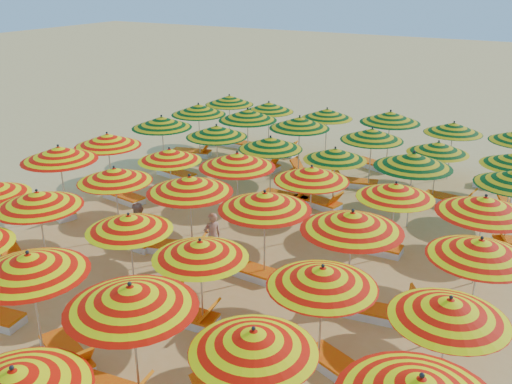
% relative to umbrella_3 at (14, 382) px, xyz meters
% --- Properties ---
extents(ground, '(120.00, 120.00, 0.00)m').
position_rel_umbrella_3_xyz_m(ground, '(-1.30, 8.97, -2.09)').
color(ground, '#E0B163').
rests_on(ground, ground).
extents(umbrella_3, '(2.25, 2.25, 2.38)m').
position_rel_umbrella_3_xyz_m(umbrella_3, '(0.00, 0.00, 0.00)').
color(umbrella_3, silver).
rests_on(umbrella_3, ground).
extents(umbrella_8, '(3.11, 3.11, 2.51)m').
position_rel_umbrella_3_xyz_m(umbrella_8, '(-2.54, 2.43, 0.11)').
color(umbrella_8, silver).
rests_on(umbrella_8, ground).
extents(umbrella_9, '(3.15, 3.15, 2.57)m').
position_rel_umbrella_3_xyz_m(umbrella_9, '(0.13, 2.41, 0.17)').
color(umbrella_9, silver).
rests_on(umbrella_9, ground).
extents(umbrella_10, '(2.68, 2.68, 2.30)m').
position_rel_umbrella_3_xyz_m(umbrella_10, '(2.50, 2.64, -0.06)').
color(umbrella_10, silver).
rests_on(umbrella_10, ground).
extents(umbrella_13, '(2.91, 2.91, 2.43)m').
position_rel_umbrella_3_xyz_m(umbrella_13, '(-5.30, 5.02, 0.04)').
color(umbrella_13, silver).
rests_on(umbrella_13, ground).
extents(umbrella_14, '(2.30, 2.30, 2.25)m').
position_rel_umbrella_3_xyz_m(umbrella_14, '(-2.50, 5.32, -0.12)').
color(umbrella_14, silver).
rests_on(umbrella_14, ground).
extents(umbrella_15, '(2.33, 2.33, 2.27)m').
position_rel_umbrella_3_xyz_m(umbrella_15, '(-0.16, 4.97, -0.10)').
color(umbrella_15, silver).
rests_on(umbrella_15, ground).
extents(umbrella_16, '(2.93, 2.93, 2.36)m').
position_rel_umbrella_3_xyz_m(umbrella_16, '(2.69, 5.05, -0.02)').
color(umbrella_16, silver).
rests_on(umbrella_16, ground).
extents(umbrella_17, '(2.22, 2.22, 2.31)m').
position_rel_umbrella_3_xyz_m(umbrella_17, '(5.09, 5.17, -0.06)').
color(umbrella_17, silver).
rests_on(umbrella_17, ground).
extents(umbrella_18, '(2.73, 2.73, 2.56)m').
position_rel_umbrella_3_xyz_m(umbrella_18, '(-7.59, 7.87, 0.16)').
color(umbrella_18, silver).
rests_on(umbrella_18, ground).
extents(umbrella_19, '(2.32, 2.32, 2.35)m').
position_rel_umbrella_3_xyz_m(umbrella_19, '(-5.03, 7.59, -0.03)').
color(umbrella_19, silver).
rests_on(umbrella_19, ground).
extents(umbrella_20, '(2.93, 2.93, 2.53)m').
position_rel_umbrella_3_xyz_m(umbrella_20, '(-2.37, 7.68, 0.14)').
color(umbrella_20, silver).
rests_on(umbrella_20, ground).
extents(umbrella_21, '(2.97, 2.97, 2.54)m').
position_rel_umbrella_3_xyz_m(umbrella_21, '(0.00, 7.61, 0.14)').
color(umbrella_21, silver).
rests_on(umbrella_21, ground).
extents(umbrella_22, '(3.02, 3.02, 2.57)m').
position_rel_umbrella_3_xyz_m(umbrella_22, '(2.40, 7.45, 0.17)').
color(umbrella_22, silver).
rests_on(umbrella_22, ground).
extents(umbrella_23, '(2.98, 2.98, 2.41)m').
position_rel_umbrella_3_xyz_m(umbrella_23, '(5.19, 7.77, 0.03)').
color(umbrella_23, silver).
rests_on(umbrella_23, ground).
extents(umbrella_24, '(2.53, 2.53, 2.46)m').
position_rel_umbrella_3_xyz_m(umbrella_24, '(-7.57, 10.03, 0.07)').
color(umbrella_24, silver).
rests_on(umbrella_24, ground).
extents(umbrella_25, '(2.25, 2.25, 2.25)m').
position_rel_umbrella_3_xyz_m(umbrella_25, '(-4.99, 10.18, -0.12)').
color(umbrella_25, silver).
rests_on(umbrella_25, ground).
extents(umbrella_26, '(2.71, 2.71, 2.53)m').
position_rel_umbrella_3_xyz_m(umbrella_26, '(-2.34, 10.14, 0.14)').
color(umbrella_26, silver).
rests_on(umbrella_26, ground).
extents(umbrella_27, '(2.59, 2.59, 2.38)m').
position_rel_umbrella_3_xyz_m(umbrella_27, '(0.03, 10.44, 0.00)').
color(umbrella_27, silver).
rests_on(umbrella_27, ground).
extents(umbrella_28, '(2.47, 2.47, 2.30)m').
position_rel_umbrella_3_xyz_m(umbrella_28, '(2.54, 10.49, -0.06)').
color(umbrella_28, silver).
rests_on(umbrella_28, ground).
extents(umbrella_29, '(3.01, 3.01, 2.52)m').
position_rel_umbrella_3_xyz_m(umbrella_29, '(4.90, 10.10, 0.13)').
color(umbrella_29, silver).
rests_on(umbrella_29, ground).
extents(umbrella_30, '(3.01, 3.01, 2.48)m').
position_rel_umbrella_3_xyz_m(umbrella_30, '(-7.43, 12.87, 0.09)').
color(umbrella_30, silver).
rests_on(umbrella_30, ground).
extents(umbrella_31, '(3.00, 3.00, 2.42)m').
position_rel_umbrella_3_xyz_m(umbrella_31, '(-4.94, 12.96, 0.04)').
color(umbrella_31, silver).
rests_on(umbrella_31, ground).
extents(umbrella_32, '(2.71, 2.71, 2.38)m').
position_rel_umbrella_3_xyz_m(umbrella_32, '(-2.53, 12.69, -0.00)').
color(umbrella_32, silver).
rests_on(umbrella_32, ground).
extents(umbrella_33, '(2.45, 2.45, 2.25)m').
position_rel_umbrella_3_xyz_m(umbrella_33, '(-0.23, 12.93, -0.11)').
color(umbrella_33, silver).
rests_on(umbrella_33, ground).
extents(umbrella_34, '(3.01, 3.01, 2.55)m').
position_rel_umbrella_3_xyz_m(umbrella_34, '(2.41, 12.74, 0.16)').
color(umbrella_34, silver).
rests_on(umbrella_34, ground).
extents(umbrella_36, '(3.09, 3.09, 2.47)m').
position_rel_umbrella_3_xyz_m(umbrella_36, '(-7.46, 15.42, 0.08)').
color(umbrella_36, silver).
rests_on(umbrella_36, ground).
extents(umbrella_37, '(2.80, 2.80, 2.53)m').
position_rel_umbrella_3_xyz_m(umbrella_37, '(-5.04, 15.41, 0.13)').
color(umbrella_37, silver).
rests_on(umbrella_37, ground).
extents(umbrella_38, '(2.57, 2.57, 2.49)m').
position_rel_umbrella_3_xyz_m(umbrella_38, '(-2.71, 15.40, 0.10)').
color(umbrella_38, silver).
rests_on(umbrella_38, ground).
extents(umbrella_39, '(2.97, 2.97, 2.43)m').
position_rel_umbrella_3_xyz_m(umbrella_39, '(0.22, 15.34, 0.05)').
color(umbrella_39, silver).
rests_on(umbrella_39, ground).
extents(umbrella_40, '(2.66, 2.66, 2.25)m').
position_rel_umbrella_3_xyz_m(umbrella_40, '(2.58, 15.38, -0.11)').
color(umbrella_40, silver).
rests_on(umbrella_40, ground).
extents(umbrella_42, '(2.35, 2.35, 2.38)m').
position_rel_umbrella_3_xyz_m(umbrella_42, '(-7.51, 17.97, -0.00)').
color(umbrella_42, silver).
rests_on(umbrella_42, ground).
extents(umbrella_43, '(2.21, 2.21, 2.33)m').
position_rel_umbrella_3_xyz_m(umbrella_43, '(-5.32, 17.75, -0.04)').
color(umbrella_43, silver).
rests_on(umbrella_43, ground).
extents(umbrella_44, '(2.45, 2.45, 2.31)m').
position_rel_umbrella_3_xyz_m(umbrella_44, '(-2.63, 17.95, -0.06)').
color(umbrella_44, silver).
rests_on(umbrella_44, ground).
extents(umbrella_45, '(2.74, 2.74, 2.54)m').
position_rel_umbrella_3_xyz_m(umbrella_45, '(0.12, 17.84, 0.14)').
color(umbrella_45, silver).
rests_on(umbrella_45, ground).
extents(umbrella_46, '(2.68, 2.68, 2.34)m').
position_rel_umbrella_3_xyz_m(umbrella_46, '(2.55, 18.03, -0.03)').
color(umbrella_46, silver).
rests_on(umbrella_46, ground).
extents(lounger_6, '(1.82, 1.19, 0.69)m').
position_rel_umbrella_3_xyz_m(lounger_6, '(-1.94, 2.55, -1.94)').
color(lounger_6, white).
rests_on(lounger_6, ground).
extents(lounger_11, '(1.76, 0.68, 0.69)m').
position_rel_umbrella_3_xyz_m(lounger_11, '(-5.90, 4.87, -1.94)').
color(lounger_11, white).
rests_on(lounger_11, ground).
extents(lounger_12, '(1.83, 1.10, 0.69)m').
position_rel_umbrella_3_xyz_m(lounger_12, '(-1.90, 5.41, -1.94)').
color(lounger_12, white).
rests_on(lounger_12, ground).
extents(lounger_13, '(1.77, 0.72, 0.69)m').
position_rel_umbrella_3_xyz_m(lounger_13, '(-0.67, 4.96, -1.94)').
color(lounger_13, white).
rests_on(lounger_13, ground).
extents(lounger_14, '(1.82, 1.17, 0.69)m').
position_rel_umbrella_3_xyz_m(lounger_14, '(3.29, 4.94, -1.94)').
color(lounger_14, white).
rests_on(lounger_14, ground).
extents(lounger_15, '(1.83, 1.15, 0.69)m').
position_rel_umbrella_3_xyz_m(lounger_15, '(-8.10, 7.99, -1.94)').
color(lounger_15, white).
rests_on(lounger_15, ground).
extents(lounger_16, '(1.74, 0.61, 0.69)m').
position_rel_umbrella_3_xyz_m(lounger_16, '(-4.43, 7.38, -1.94)').
color(lounger_16, white).
rests_on(lounger_16, ground).
extents(lounger_17, '(1.83, 1.05, 0.69)m').
position_rel_umbrella_3_xyz_m(lounger_17, '(-2.88, 7.72, -1.94)').
color(lounger_17, white).
rests_on(lounger_17, ground).
extents(lounger_18, '(1.76, 0.67, 0.69)m').
position_rel_umbrella_3_xyz_m(lounger_18, '(-0.59, 7.56, -1.94)').
color(lounger_18, white).
rests_on(lounger_18, ground).
extents(lounger_19, '(1.79, 0.80, 0.69)m').
position_rel_umbrella_3_xyz_m(lounger_19, '(2.90, 7.25, -1.94)').
color(lounger_19, white).
rests_on(lounger_19, ground).
extents(lounger_20, '(1.81, 0.89, 0.69)m').
position_rel_umbrella_3_xyz_m(lounger_20, '(4.59, 8.00, -1.94)').
color(lounger_20, white).
rests_on(lounger_20, ground).
extents(lounger_21, '(1.80, 0.84, 0.69)m').
position_rel_umbrella_3_xyz_m(lounger_21, '(-7.07, 10.01, -1.94)').
color(lounger_21, white).
rests_on(lounger_21, ground).
extents(lounger_22, '(1.75, 0.64, 0.69)m').
position_rel_umbrella_3_xyz_m(lounger_22, '(1.94, 10.57, -1.94)').
color(lounger_22, white).
rests_on(lounger_22, ground).
extents(lounger_23, '(1.80, 0.86, 0.69)m').
position_rel_umbrella_3_xyz_m(lounger_23, '(-6.92, 12.93, -1.94)').
color(lounger_23, white).
rests_on(lounger_23, ground).
extents(lounger_24, '(1.77, 0.72, 0.69)m').
position_rel_umbrella_3_xyz_m(lounger_24, '(-1.94, 12.76, -1.94)').
color(lounger_24, white).
rests_on(lounger_24, ground).
extents(lounger_25, '(1.81, 0.93, 0.69)m').
position_rel_umbrella_3_xyz_m(lounger_25, '(-0.73, 12.92, -1.94)').
color(lounger_25, white).
rests_on(lounger_25, ground).
extents(lounger_27, '(1.82, 1.00, 0.69)m').
position_rel_umbrella_3_xyz_m(lounger_27, '(-7.96, 15.55, -1.94)').
color(lounger_27, white).
rests_on(lounger_27, ground).
extents(lounger_28, '(1.79, 0.81, 0.69)m').
position_rel_umbrella_3_xyz_m(lounger_28, '(-4.44, 15.49, -1.94)').
color(lounger_28, white).
rests_on(lounger_28, ground).
extents(lounger_29, '(1.77, 0.72, 0.69)m').
position_rel_umbrella_3_xyz_m(lounger_29, '(-2.21, 15.50, -1.94)').
color(lounger_29, white).
rests_on(lounger_29, ground).
extents(lounger_30, '(1.82, 0.97, 0.69)m').
position_rel_umbrella_3_xyz_m(lounger_30, '(-0.38, 15.41, -1.94)').
color(lounger_30, white).
rests_on(lounger_30, ground).
extents(lounger_31, '(1.79, 0.80, 0.69)m').
position_rel_umbrella_3_xyz_m(lounger_31, '(3.18, 15.41, -1.94)').
color(lounger_31, white).
rests_on(lounger_31, ground).
extents(lounger_33, '(1.74, 0.61, 0.69)m').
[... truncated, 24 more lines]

